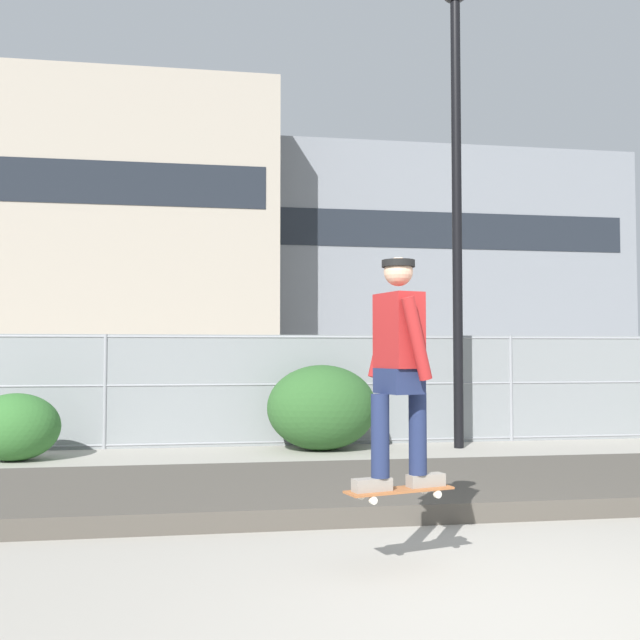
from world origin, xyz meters
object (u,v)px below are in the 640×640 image
(skater, at_px, (399,358))
(parked_car_near, at_px, (60,387))
(skateboard, at_px, (399,491))
(street_lamp, at_px, (456,160))
(parked_car_mid, at_px, (385,384))
(shrub_center, at_px, (322,407))
(shrub_left, at_px, (15,427))

(skater, distance_m, parked_car_near, 11.31)
(skateboard, relative_size, street_lamp, 0.11)
(skater, bearing_deg, parked_car_near, 112.61)
(parked_car_mid, relative_size, shrub_center, 2.58)
(street_lamp, bearing_deg, shrub_left, -176.97)
(street_lamp, bearing_deg, parked_car_mid, 91.45)
(street_lamp, distance_m, parked_car_mid, 5.92)
(skateboard, xyz_separation_m, shrub_left, (-4.07, 5.91, -0.09))
(skateboard, distance_m, skater, 0.94)
(skateboard, bearing_deg, street_lamp, 66.66)
(parked_car_near, xyz_separation_m, shrub_left, (0.27, -4.51, -0.35))
(skater, bearing_deg, parked_car_mid, 76.40)
(parked_car_near, distance_m, shrub_center, 6.29)
(skater, relative_size, shrub_left, 1.32)
(skateboard, distance_m, street_lamp, 8.00)
(street_lamp, distance_m, shrub_left, 8.01)
(parked_car_mid, distance_m, shrub_left, 8.22)
(skateboard, bearing_deg, parked_car_mid, 76.40)
(shrub_left, bearing_deg, skater, -55.43)
(parked_car_near, xyz_separation_m, parked_car_mid, (6.93, 0.29, 0.00))
(skater, xyz_separation_m, shrub_center, (0.46, 6.35, -0.84))
(parked_car_mid, height_order, shrub_center, parked_car_mid)
(skateboard, distance_m, shrub_center, 6.37)
(skater, xyz_separation_m, shrub_left, (-4.07, 5.91, -1.03))
(skater, height_order, parked_car_mid, skater)
(skater, distance_m, parked_car_mid, 11.04)
(street_lamp, distance_m, shrub_center, 4.65)
(street_lamp, bearing_deg, parked_car_near, 149.48)
(parked_car_near, bearing_deg, shrub_center, -40.33)
(shrub_center, bearing_deg, street_lamp, -2.09)
(skateboard, distance_m, shrub_left, 7.18)
(shrub_left, bearing_deg, parked_car_mid, 35.78)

